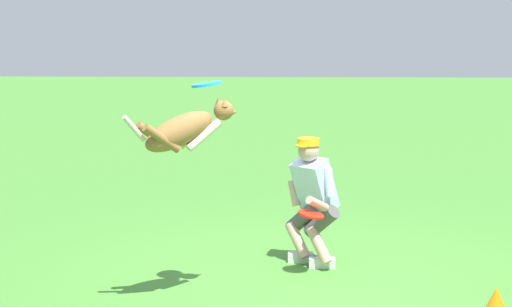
{
  "coord_description": "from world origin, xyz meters",
  "views": [
    {
      "loc": [
        0.25,
        7.47,
        2.41
      ],
      "look_at": [
        0.52,
        -0.08,
        1.23
      ],
      "focal_mm": 58.68,
      "sensor_mm": 36.0,
      "label": 1
    }
  ],
  "objects": [
    {
      "name": "training_cone",
      "position": [
        -1.46,
        0.9,
        0.15
      ],
      "size": [
        0.27,
        0.27,
        0.3
      ],
      "primitive_type": "cone",
      "color": "orange",
      "rests_on": "ground_plane"
    },
    {
      "name": "ground_plane",
      "position": [
        0.0,
        0.0,
        0.0
      ],
      "size": [
        60.0,
        60.0,
        0.0
      ],
      "primitive_type": "plane",
      "color": "#438331"
    },
    {
      "name": "frisbee_held",
      "position": [
        0.01,
        -0.3,
        0.61
      ],
      "size": [
        0.35,
        0.35,
        0.09
      ],
      "primitive_type": "cylinder",
      "rotation": [
        -0.13,
        0.15,
        2.16
      ],
      "color": "red",
      "rests_on": "person"
    },
    {
      "name": "frisbee_flying",
      "position": [
        0.93,
        0.39,
        1.9
      ],
      "size": [
        0.31,
        0.31,
        0.07
      ],
      "primitive_type": "cylinder",
      "rotation": [
        -0.06,
        0.13,
        6.03
      ],
      "color": "#1C98EC"
    },
    {
      "name": "person",
      "position": [
        -0.01,
        -0.68,
        0.7
      ],
      "size": [
        0.59,
        0.71,
        1.29
      ],
      "rotation": [
        0.0,
        0.0,
        0.84
      ],
      "color": "silver",
      "rests_on": "ground_plane"
    },
    {
      "name": "dog",
      "position": [
        1.09,
        0.58,
        1.53
      ],
      "size": [
        0.92,
        0.64,
        0.49
      ],
      "rotation": [
        0.0,
        0.0,
        3.73
      ],
      "color": "olive"
    }
  ]
}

